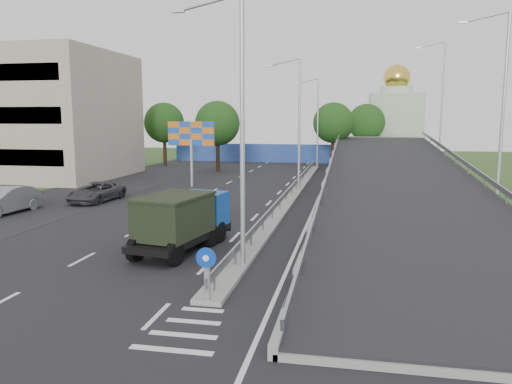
% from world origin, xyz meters
% --- Properties ---
extents(ground, '(160.00, 160.00, 0.00)m').
position_xyz_m(ground, '(0.00, 0.00, 0.00)').
color(ground, '#2D4C1E').
rests_on(ground, ground).
extents(road_surface, '(26.00, 90.00, 0.04)m').
position_xyz_m(road_surface, '(-3.00, 20.00, 0.00)').
color(road_surface, black).
rests_on(road_surface, ground).
extents(parking_strip, '(8.00, 90.00, 0.05)m').
position_xyz_m(parking_strip, '(-16.00, 20.00, 0.00)').
color(parking_strip, black).
rests_on(parking_strip, ground).
extents(median, '(1.00, 44.00, 0.20)m').
position_xyz_m(median, '(0.00, 24.00, 0.10)').
color(median, gray).
rests_on(median, ground).
extents(overpass_ramp, '(10.00, 50.00, 3.50)m').
position_xyz_m(overpass_ramp, '(7.50, 24.00, 1.75)').
color(overpass_ramp, gray).
rests_on(overpass_ramp, ground).
extents(median_guardrail, '(0.09, 44.00, 0.71)m').
position_xyz_m(median_guardrail, '(0.00, 24.00, 0.75)').
color(median_guardrail, gray).
rests_on(median_guardrail, median).
extents(sign_bollard, '(0.64, 0.23, 1.67)m').
position_xyz_m(sign_bollard, '(0.00, 2.17, 1.03)').
color(sign_bollard, black).
rests_on(sign_bollard, median).
extents(lamp_post_near, '(2.74, 0.18, 10.08)m').
position_xyz_m(lamp_post_near, '(0.11, 6.00, 5.81)').
color(lamp_post_near, '#B2B5B7').
rests_on(lamp_post_near, median).
extents(lamp_post_mid, '(2.74, 0.18, 10.08)m').
position_xyz_m(lamp_post_mid, '(0.11, 26.00, 5.81)').
color(lamp_post_mid, '#B2B5B7').
rests_on(lamp_post_mid, median).
extents(lamp_post_far, '(2.74, 0.18, 10.08)m').
position_xyz_m(lamp_post_far, '(0.11, 46.00, 5.81)').
color(lamp_post_far, '#B2B5B7').
rests_on(lamp_post_far, median).
extents(beige_building, '(24.00, 14.00, 12.00)m').
position_xyz_m(beige_building, '(-30.00, 32.00, 6.00)').
color(beige_building, '#A79D8C').
rests_on(beige_building, ground).
extents(blue_wall, '(30.00, 0.50, 2.40)m').
position_xyz_m(blue_wall, '(-4.00, 52.00, 1.20)').
color(blue_wall, '#2B389E').
rests_on(blue_wall, ground).
extents(church, '(7.00, 7.00, 13.80)m').
position_xyz_m(church, '(10.00, 60.00, 5.31)').
color(church, '#B2CCAD').
rests_on(church, ground).
extents(billboard, '(4.00, 0.24, 5.50)m').
position_xyz_m(billboard, '(-9.00, 28.00, 4.19)').
color(billboard, '#B2B5B7').
rests_on(billboard, ground).
extents(tree_left_mid, '(4.80, 4.80, 7.60)m').
position_xyz_m(tree_left_mid, '(-10.00, 40.00, 5.18)').
color(tree_left_mid, black).
rests_on(tree_left_mid, ground).
extents(tree_median_far, '(4.80, 4.80, 7.60)m').
position_xyz_m(tree_median_far, '(2.00, 48.00, 5.18)').
color(tree_median_far, black).
rests_on(tree_median_far, ground).
extents(tree_left_far, '(4.80, 4.80, 7.60)m').
position_xyz_m(tree_left_far, '(-18.00, 45.00, 5.18)').
color(tree_left_far, black).
rests_on(tree_left_far, ground).
extents(tree_ramp_far, '(4.80, 4.80, 7.60)m').
position_xyz_m(tree_ramp_far, '(6.00, 55.00, 5.18)').
color(tree_ramp_far, black).
rests_on(tree_ramp_far, ground).
extents(dump_truck, '(3.13, 6.12, 2.57)m').
position_xyz_m(dump_truck, '(-2.93, 8.33, 1.42)').
color(dump_truck, black).
rests_on(dump_truck, ground).
extents(parked_car_b, '(2.25, 5.25, 1.68)m').
position_xyz_m(parked_car_b, '(-16.37, 14.16, 0.84)').
color(parked_car_b, gray).
rests_on(parked_car_b, ground).
extents(parked_car_c, '(2.57, 5.00, 1.35)m').
position_xyz_m(parked_car_c, '(-13.13, 19.39, 0.68)').
color(parked_car_c, '#37373D').
rests_on(parked_car_c, ground).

